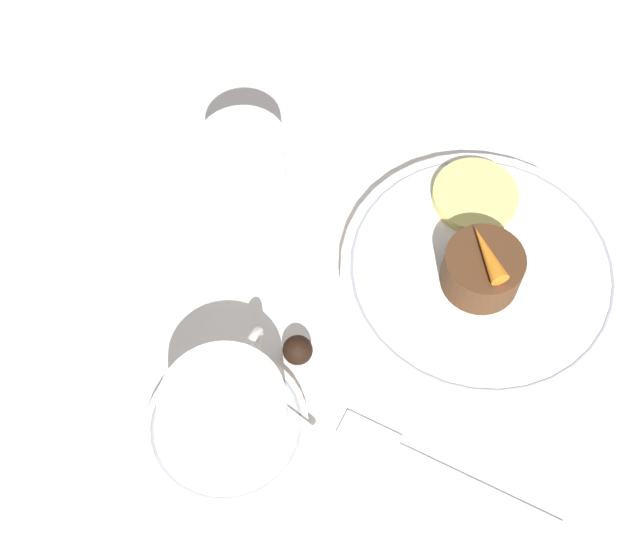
# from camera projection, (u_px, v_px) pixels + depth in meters

# --- Properties ---
(ground_plane) EXTENTS (3.00, 3.00, 0.00)m
(ground_plane) POSITION_uv_depth(u_px,v_px,m) (434.00, 267.00, 0.80)
(ground_plane) COLOR white
(dinner_plate) EXTENTS (0.25, 0.25, 0.01)m
(dinner_plate) POSITION_uv_depth(u_px,v_px,m) (480.00, 271.00, 0.78)
(dinner_plate) COLOR white
(dinner_plate) RESTS_ON ground_plane
(saucer) EXTENTS (0.13, 0.13, 0.01)m
(saucer) POSITION_uv_depth(u_px,v_px,m) (227.00, 427.00, 0.72)
(saucer) COLOR white
(saucer) RESTS_ON ground_plane
(coffee_cup) EXTENTS (0.12, 0.10, 0.06)m
(coffee_cup) POSITION_uv_depth(u_px,v_px,m) (225.00, 412.00, 0.69)
(coffee_cup) COLOR white
(coffee_cup) RESTS_ON saucer
(spoon) EXTENTS (0.05, 0.11, 0.00)m
(spoon) POSITION_uv_depth(u_px,v_px,m) (248.00, 381.00, 0.73)
(spoon) COLOR silver
(spoon) RESTS_ON saucer
(wine_glass) EXTENTS (0.08, 0.08, 0.11)m
(wine_glass) POSITION_uv_depth(u_px,v_px,m) (243.00, 170.00, 0.76)
(wine_glass) COLOR silver
(wine_glass) RESTS_ON ground_plane
(fork) EXTENTS (0.04, 0.19, 0.01)m
(fork) POSITION_uv_depth(u_px,v_px,m) (424.00, 460.00, 0.71)
(fork) COLOR silver
(fork) RESTS_ON ground_plane
(dessert_cake) EXTENTS (0.07, 0.07, 0.04)m
(dessert_cake) POSITION_uv_depth(u_px,v_px,m) (482.00, 269.00, 0.76)
(dessert_cake) COLOR #4C2D19
(dessert_cake) RESTS_ON dinner_plate
(carrot_garnish) EXTENTS (0.05, 0.05, 0.02)m
(carrot_garnish) POSITION_uv_depth(u_px,v_px,m) (488.00, 254.00, 0.73)
(carrot_garnish) COLOR orange
(carrot_garnish) RESTS_ON dessert_cake
(pineapple_slice) EXTENTS (0.08, 0.08, 0.01)m
(pineapple_slice) POSITION_uv_depth(u_px,v_px,m) (475.00, 196.00, 0.81)
(pineapple_slice) COLOR #EFE075
(pineapple_slice) RESTS_ON dinner_plate
(chocolate_truffle) EXTENTS (0.03, 0.03, 0.03)m
(chocolate_truffle) POSITION_uv_depth(u_px,v_px,m) (298.00, 350.00, 0.74)
(chocolate_truffle) COLOR black
(chocolate_truffle) RESTS_ON ground_plane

